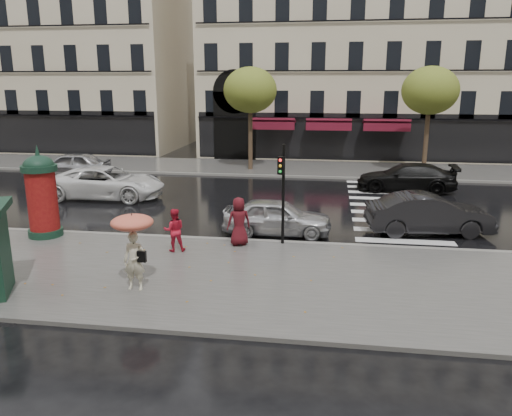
% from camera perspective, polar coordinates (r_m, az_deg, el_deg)
% --- Properties ---
extents(ground, '(160.00, 160.00, 0.00)m').
position_cam_1_polar(ground, '(15.52, -3.85, -7.38)').
color(ground, black).
rests_on(ground, ground).
extents(near_sidewalk, '(90.00, 7.00, 0.12)m').
position_cam_1_polar(near_sidewalk, '(15.05, -4.26, -7.86)').
color(near_sidewalk, '#474744').
rests_on(near_sidewalk, ground).
extents(far_sidewalk, '(90.00, 6.00, 0.12)m').
position_cam_1_polar(far_sidewalk, '(33.71, 3.00, 4.57)').
color(far_sidewalk, '#474744').
rests_on(far_sidewalk, ground).
extents(near_kerb, '(90.00, 0.25, 0.14)m').
position_cam_1_polar(near_kerb, '(18.27, -1.87, -3.76)').
color(near_kerb, slate).
rests_on(near_kerb, ground).
extents(far_kerb, '(90.00, 0.25, 0.14)m').
position_cam_1_polar(far_kerb, '(30.77, 2.46, 3.67)').
color(far_kerb, slate).
rests_on(far_kerb, ground).
extents(zebra_crossing, '(3.60, 11.75, 0.01)m').
position_cam_1_polar(zebra_crossing, '(24.53, 14.91, 0.30)').
color(zebra_crossing, silver).
rests_on(zebra_crossing, ground).
extents(bldg_far_corner, '(26.00, 14.00, 22.90)m').
position_cam_1_polar(bldg_far_corner, '(44.53, 12.95, 21.13)').
color(bldg_far_corner, '#B7A88C').
rests_on(bldg_far_corner, ground).
extents(bldg_far_left, '(24.00, 14.00, 22.90)m').
position_cam_1_polar(bldg_far_left, '(51.06, -22.46, 19.53)').
color(bldg_far_left, '#B7A88C').
rests_on(bldg_far_left, ground).
extents(tree_far_left, '(3.40, 3.40, 6.64)m').
position_cam_1_polar(tree_far_left, '(32.50, -0.67, 13.29)').
color(tree_far_left, '#38281C').
rests_on(tree_far_left, ground).
extents(tree_far_right, '(3.40, 3.40, 6.64)m').
position_cam_1_polar(tree_far_right, '(32.62, 19.27, 12.52)').
color(tree_far_right, '#38281C').
rests_on(tree_far_right, ground).
extents(woman_umbrella, '(1.14, 1.14, 2.20)m').
position_cam_1_polar(woman_umbrella, '(13.93, -13.86, -3.49)').
color(woman_umbrella, beige).
rests_on(woman_umbrella, near_sidewalk).
extents(woman_red, '(0.86, 0.76, 1.47)m').
position_cam_1_polar(woman_red, '(17.05, -9.33, -2.50)').
color(woman_red, '#B6162B').
rests_on(woman_red, near_sidewalk).
extents(man_burgundy, '(0.99, 0.84, 1.71)m').
position_cam_1_polar(man_burgundy, '(17.42, -1.97, -1.54)').
color(man_burgundy, '#4C0F16').
rests_on(man_burgundy, near_sidewalk).
extents(morris_column, '(1.27, 1.27, 3.42)m').
position_cam_1_polar(morris_column, '(19.89, -23.30, 1.59)').
color(morris_column, black).
rests_on(morris_column, near_sidewalk).
extents(traffic_light, '(0.26, 0.35, 3.53)m').
position_cam_1_polar(traffic_light, '(17.24, 3.05, 2.68)').
color(traffic_light, black).
rests_on(traffic_light, near_sidewalk).
extents(car_silver, '(4.17, 1.76, 1.41)m').
position_cam_1_polar(car_silver, '(19.06, 2.43, -1.01)').
color(car_silver, '#BABBC0').
rests_on(car_silver, ground).
extents(car_darkgrey, '(4.85, 2.18, 1.55)m').
position_cam_1_polar(car_darkgrey, '(20.28, 19.14, -0.66)').
color(car_darkgrey, black).
rests_on(car_darkgrey, ground).
extents(car_white, '(5.84, 2.81, 1.60)m').
position_cam_1_polar(car_white, '(26.11, -16.75, 2.79)').
color(car_white, white).
rests_on(car_white, ground).
extents(car_black, '(5.24, 2.33, 1.50)m').
position_cam_1_polar(car_black, '(27.87, 16.80, 3.37)').
color(car_black, black).
rests_on(car_black, ground).
extents(car_far_silver, '(4.98, 2.50, 1.63)m').
position_cam_1_polar(car_far_silver, '(32.15, -20.51, 4.58)').
color(car_far_silver, '#9FA0A3').
rests_on(car_far_silver, ground).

